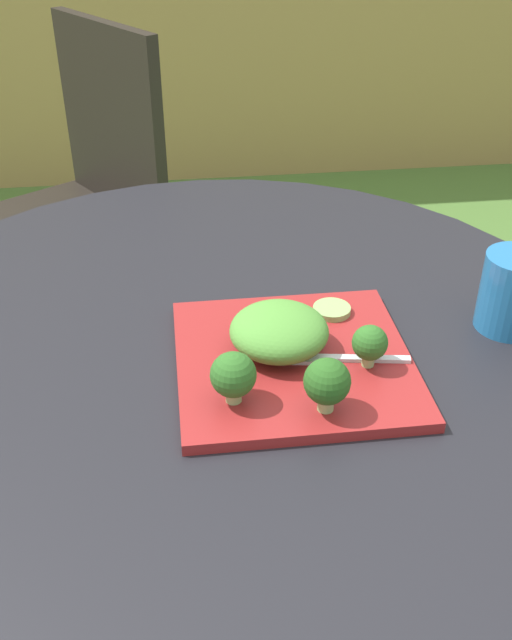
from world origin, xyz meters
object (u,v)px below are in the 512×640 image
(salad_plate, at_px, (293,361))
(drinking_glass, at_px, (512,296))
(patio_chair, at_px, (79,187))
(fork, at_px, (332,358))

(salad_plate, relative_size, drinking_glass, 2.73)
(patio_chair, relative_size, fork, 5.82)
(patio_chair, distance_m, salad_plate, 1.10)
(salad_plate, height_order, fork, fork)
(patio_chair, distance_m, drinking_glass, 1.19)
(patio_chair, height_order, drinking_glass, patio_chair)
(drinking_glass, bearing_deg, patio_chair, 123.52)
(salad_plate, xyz_separation_m, fork, (0.04, -0.01, 0.01))
(drinking_glass, relative_size, fork, 0.66)
(patio_chair, height_order, salad_plate, patio_chair)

